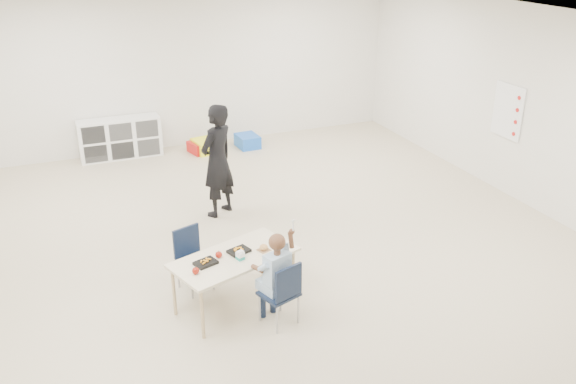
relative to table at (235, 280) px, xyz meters
name	(u,v)px	position (x,y,z in m)	size (l,w,h in m)	color
room	(270,148)	(0.74, 0.87, 1.10)	(9.00, 9.02, 2.80)	beige
table	(235,280)	(0.00, 0.00, 0.00)	(1.44, 1.03, 0.60)	beige
chair_near	(279,292)	(0.31, -0.47, 0.06)	(0.35, 0.33, 0.72)	#111C34
chair_far	(195,261)	(-0.31, 0.47, 0.06)	(0.35, 0.33, 0.72)	#111C34
child	(279,275)	(0.31, -0.47, 0.26)	(0.48, 0.48, 1.13)	#9BB7D2
lunch_tray_near	(239,251)	(0.07, 0.06, 0.31)	(0.22, 0.16, 0.03)	black
lunch_tray_far	(206,263)	(-0.32, -0.05, 0.31)	(0.22, 0.16, 0.03)	black
milk_carton	(240,256)	(0.04, -0.10, 0.34)	(0.07, 0.07, 0.10)	white
bread_roll	(264,247)	(0.33, 0.00, 0.33)	(0.09, 0.09, 0.07)	tan
apple_near	(219,255)	(-0.16, 0.03, 0.33)	(0.07, 0.07, 0.07)	maroon
apple_far	(196,271)	(-0.46, -0.20, 0.33)	(0.07, 0.07, 0.07)	maroon
cubby_shelf	(120,138)	(-0.46, 5.15, 0.05)	(1.40, 0.40, 0.70)	white
rules_poster	(508,111)	(4.72, 1.47, 0.95)	(0.02, 0.60, 0.80)	white
adult	(217,161)	(0.49, 2.26, 0.50)	(0.58, 0.38, 1.59)	black
bin_red	(199,147)	(0.87, 4.85, -0.20)	(0.31, 0.40, 0.20)	red
bin_yellow	(205,146)	(0.97, 4.83, -0.19)	(0.37, 0.47, 0.23)	#FDFA1A
bin_blue	(247,141)	(1.77, 4.81, -0.19)	(0.36, 0.47, 0.23)	blue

